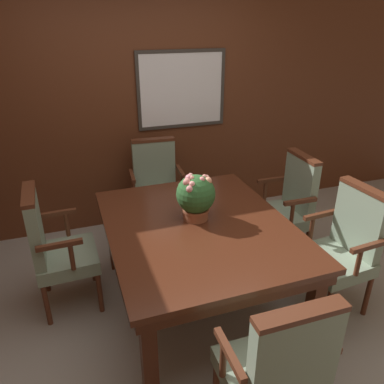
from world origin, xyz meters
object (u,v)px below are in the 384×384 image
(chair_head_far, at_px, (157,185))
(potted_plant, at_px, (196,196))
(chair_right_near, at_px, (344,245))
(chair_head_near, at_px, (278,369))
(chair_right_far, at_px, (288,204))
(dining_table, at_px, (198,234))
(chair_left_far, at_px, (55,246))

(chair_head_far, height_order, potted_plant, potted_plant)
(potted_plant, bearing_deg, chair_head_far, 91.55)
(chair_head_far, relative_size, potted_plant, 2.79)
(chair_right_near, relative_size, chair_head_far, 1.00)
(chair_head_near, bearing_deg, chair_right_far, -123.07)
(chair_head_near, distance_m, potted_plant, 1.33)
(potted_plant, bearing_deg, chair_right_near, -23.39)
(potted_plant, bearing_deg, dining_table, -95.91)
(chair_right_far, distance_m, chair_head_far, 1.35)
(chair_left_far, relative_size, chair_head_near, 1.00)
(dining_table, bearing_deg, chair_right_near, -18.93)
(dining_table, height_order, chair_left_far, chair_left_far)
(dining_table, xyz_separation_m, chair_left_far, (-1.05, 0.36, -0.10))
(chair_head_far, bearing_deg, chair_head_near, -85.44)
(chair_right_far, bearing_deg, chair_right_near, 2.97)
(chair_right_near, xyz_separation_m, chair_head_far, (-1.09, 1.59, 0.00))
(chair_head_far, relative_size, chair_head_near, 1.00)
(chair_right_near, height_order, chair_right_far, same)
(chair_right_far, distance_m, chair_left_far, 2.10)
(potted_plant, bearing_deg, chair_head_near, -90.93)
(chair_right_near, bearing_deg, chair_head_far, -149.68)
(chair_head_far, bearing_deg, dining_table, -84.69)
(dining_table, xyz_separation_m, chair_head_far, (-0.02, 1.22, -0.10))
(chair_left_far, relative_size, potted_plant, 2.79)
(dining_table, height_order, potted_plant, potted_plant)
(chair_head_near, bearing_deg, chair_left_far, -55.34)
(chair_head_far, bearing_deg, chair_left_far, -135.70)
(chair_head_far, xyz_separation_m, chair_left_far, (-1.03, -0.86, 0.00))
(dining_table, distance_m, potted_plant, 0.30)
(chair_right_far, height_order, potted_plant, potted_plant)
(chair_head_far, bearing_deg, chair_right_far, -33.53)
(dining_table, distance_m, chair_right_near, 1.13)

